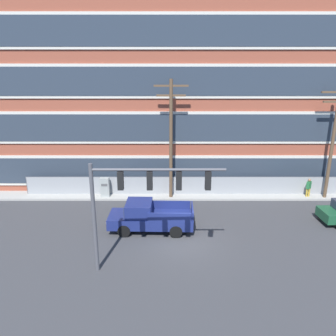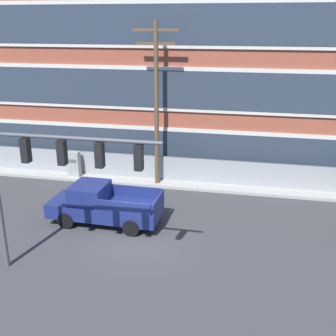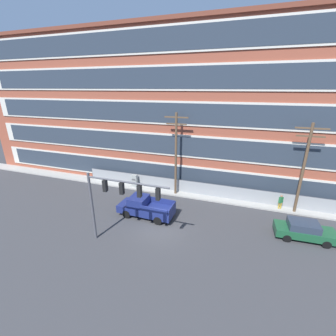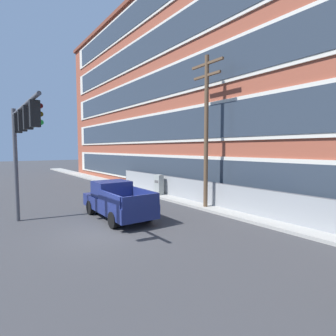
# 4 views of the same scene
# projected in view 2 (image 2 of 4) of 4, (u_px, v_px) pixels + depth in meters

# --- Properties ---
(ground_plane) EXTENTS (160.00, 160.00, 0.00)m
(ground_plane) POSITION_uv_depth(u_px,v_px,m) (137.00, 240.00, 19.01)
(ground_plane) COLOR #38383A
(sidewalk_building_side) EXTENTS (80.00, 1.80, 0.16)m
(sidewalk_building_side) POSITION_uv_depth(u_px,v_px,m) (169.00, 182.00, 25.64)
(sidewalk_building_side) COLOR #9E9B93
(sidewalk_building_side) RESTS_ON ground
(brick_mill_building) EXTENTS (53.13, 8.61, 18.42)m
(brick_mill_building) POSITION_uv_depth(u_px,v_px,m) (136.00, 23.00, 27.77)
(brick_mill_building) COLOR brown
(brick_mill_building) RESTS_ON ground
(chain_link_fence) EXTENTS (32.71, 0.06, 1.65)m
(chain_link_fence) POSITION_uv_depth(u_px,v_px,m) (233.00, 174.00, 24.86)
(chain_link_fence) COLOR gray
(chain_link_fence) RESTS_ON ground
(traffic_signal_mast) EXTENTS (6.57, 0.43, 5.83)m
(traffic_signal_mast) POSITION_uv_depth(u_px,v_px,m) (50.00, 167.00, 15.16)
(traffic_signal_mast) COLOR #4C4C51
(traffic_signal_mast) RESTS_ON ground
(pickup_truck_navy) EXTENTS (5.53, 2.25, 1.96)m
(pickup_truck_navy) POSITION_uv_depth(u_px,v_px,m) (103.00, 205.00, 20.39)
(pickup_truck_navy) COLOR navy
(pickup_truck_navy) RESTS_ON ground
(utility_pole_near_corner) EXTENTS (2.57, 0.26, 9.42)m
(utility_pole_near_corner) POSITION_uv_depth(u_px,v_px,m) (156.00, 99.00, 23.67)
(utility_pole_near_corner) COLOR brown
(utility_pole_near_corner) RESTS_ON ground
(electrical_cabinet) EXTENTS (0.70, 0.48, 1.72)m
(electrical_cabinet) POSITION_uv_depth(u_px,v_px,m) (74.00, 165.00, 26.26)
(electrical_cabinet) COLOR #939993
(electrical_cabinet) RESTS_ON ground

